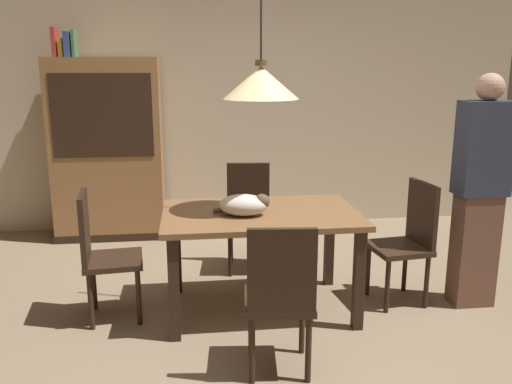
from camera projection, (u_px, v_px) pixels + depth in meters
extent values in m
plane|color=#847056|center=(266.00, 334.00, 3.61)|extent=(10.00, 10.00, 0.00)
cube|color=beige|center=(232.00, 96.00, 5.83)|extent=(6.40, 0.10, 2.90)
cube|color=brown|center=(261.00, 215.00, 3.82)|extent=(1.40, 0.90, 0.04)
cube|color=black|center=(174.00, 290.00, 3.45)|extent=(0.07, 0.07, 0.71)
cube|color=black|center=(359.00, 280.00, 3.60)|extent=(0.07, 0.07, 0.71)
cube|color=black|center=(176.00, 250.00, 4.21)|extent=(0.07, 0.07, 0.71)
cube|color=black|center=(329.00, 243.00, 4.36)|extent=(0.07, 0.07, 0.71)
cube|color=black|center=(249.00, 223.00, 4.66)|extent=(0.44, 0.44, 0.04)
cube|color=black|center=(248.00, 189.00, 4.78)|extent=(0.38, 0.07, 0.48)
cylinder|color=black|center=(230.00, 253.00, 4.55)|extent=(0.04, 0.04, 0.41)
cylinder|color=black|center=(267.00, 253.00, 4.56)|extent=(0.04, 0.04, 0.41)
cylinder|color=black|center=(231.00, 241.00, 4.87)|extent=(0.04, 0.04, 0.41)
cylinder|color=black|center=(266.00, 241.00, 4.87)|extent=(0.04, 0.04, 0.41)
cube|color=black|center=(114.00, 260.00, 3.76)|extent=(0.44, 0.44, 0.04)
cube|color=black|center=(84.00, 227.00, 3.66)|extent=(0.07, 0.38, 0.48)
cylinder|color=black|center=(139.00, 297.00, 3.70)|extent=(0.04, 0.04, 0.41)
cylinder|color=black|center=(138.00, 280.00, 4.00)|extent=(0.04, 0.04, 0.41)
cylinder|color=black|center=(91.00, 302.00, 3.63)|extent=(0.04, 0.04, 0.41)
cylinder|color=black|center=(94.00, 283.00, 3.93)|extent=(0.04, 0.04, 0.41)
cube|color=black|center=(279.00, 301.00, 3.12)|extent=(0.44, 0.44, 0.04)
cube|color=black|center=(281.00, 271.00, 2.88)|extent=(0.38, 0.07, 0.48)
cylinder|color=black|center=(302.00, 323.00, 3.33)|extent=(0.04, 0.04, 0.41)
cylinder|color=black|center=(251.00, 323.00, 3.32)|extent=(0.04, 0.04, 0.41)
cylinder|color=black|center=(308.00, 349.00, 3.02)|extent=(0.04, 0.04, 0.41)
cylinder|color=black|center=(252.00, 350.00, 3.01)|extent=(0.04, 0.04, 0.41)
cube|color=black|center=(398.00, 248.00, 4.02)|extent=(0.44, 0.44, 0.04)
cube|color=black|center=(422.00, 213.00, 4.00)|extent=(0.08, 0.38, 0.48)
cylinder|color=black|center=(368.00, 270.00, 4.18)|extent=(0.04, 0.04, 0.41)
cylinder|color=black|center=(387.00, 286.00, 3.88)|extent=(0.04, 0.04, 0.41)
cylinder|color=black|center=(405.00, 267.00, 4.26)|extent=(0.04, 0.04, 0.41)
cylinder|color=black|center=(427.00, 282.00, 3.95)|extent=(0.04, 0.04, 0.41)
ellipsoid|color=beige|center=(243.00, 205.00, 3.71)|extent=(0.37, 0.28, 0.15)
sphere|color=brown|center=(262.00, 202.00, 3.70)|extent=(0.11, 0.11, 0.11)
cylinder|color=brown|center=(226.00, 210.00, 3.77)|extent=(0.18, 0.04, 0.04)
cone|color=beige|center=(261.00, 83.00, 3.60)|extent=(0.52, 0.52, 0.22)
cylinder|color=#513D23|center=(261.00, 63.00, 3.57)|extent=(0.08, 0.08, 0.04)
cube|color=olive|center=(108.00, 150.00, 5.48)|extent=(1.10, 0.44, 1.85)
cube|color=black|center=(102.00, 116.00, 5.17)|extent=(0.97, 0.01, 0.81)
cube|color=black|center=(113.00, 232.00, 5.68)|extent=(1.12, 0.45, 0.08)
cube|color=#B73833|center=(55.00, 42.00, 5.18)|extent=(0.04, 0.22, 0.28)
cube|color=gold|center=(62.00, 48.00, 5.20)|extent=(0.04, 0.20, 0.18)
cube|color=#384C93|center=(69.00, 45.00, 5.20)|extent=(0.06, 0.24, 0.24)
cube|color=#427A4C|center=(75.00, 44.00, 5.20)|extent=(0.03, 0.20, 0.26)
cube|color=brown|center=(474.00, 250.00, 3.99)|extent=(0.30, 0.20, 0.86)
cube|color=#2D3347|center=(484.00, 148.00, 3.81)|extent=(0.36, 0.22, 0.68)
sphere|color=tan|center=(490.00, 87.00, 3.71)|extent=(0.20, 0.20, 0.20)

